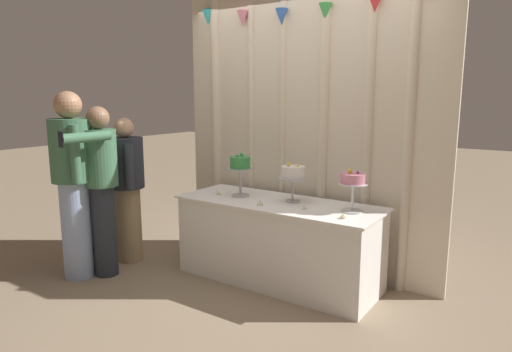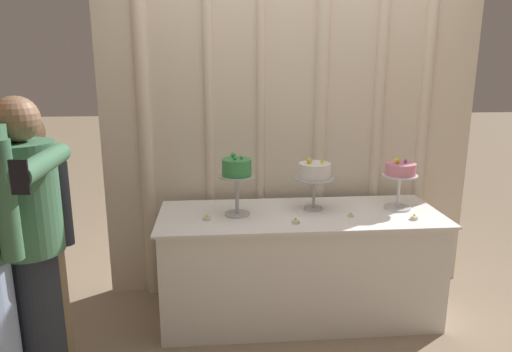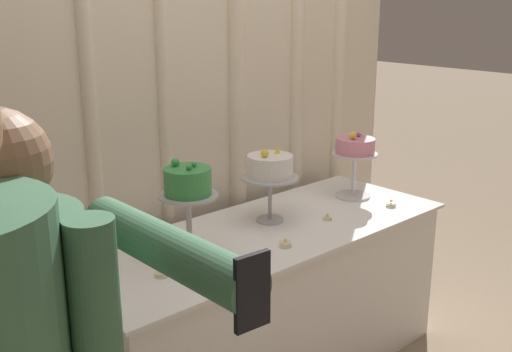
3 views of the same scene
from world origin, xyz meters
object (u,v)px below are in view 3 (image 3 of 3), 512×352
(cake_display_center, at_px, (270,170))
(tealight_far_right, at_px, (391,204))
(cake_display_leftmost, at_px, (188,189))
(tealight_near_left, at_px, (285,244))
(cake_display_rightmost, at_px, (355,152))
(tealight_far_left, at_px, (161,274))
(cake_table, at_px, (264,304))
(tealight_near_right, at_px, (327,218))

(cake_display_center, bearing_deg, tealight_far_right, -23.57)
(cake_display_leftmost, height_order, tealight_near_left, cake_display_leftmost)
(tealight_near_left, bearing_deg, cake_display_rightmost, 17.79)
(cake_display_rightmost, xyz_separation_m, tealight_far_left, (-1.27, -0.12, -0.23))
(cake_display_rightmost, relative_size, tealight_far_right, 7.24)
(tealight_far_right, bearing_deg, tealight_far_left, 175.47)
(cake_display_rightmost, relative_size, tealight_near_left, 6.85)
(cake_table, relative_size, tealight_near_left, 35.99)
(tealight_far_left, bearing_deg, tealight_near_right, -1.10)
(cake_display_leftmost, bearing_deg, cake_table, -0.20)
(tealight_far_left, xyz_separation_m, tealight_near_left, (0.54, -0.11, 0.00))
(cake_table, distance_m, tealight_far_left, 0.72)
(tealight_far_left, height_order, tealight_near_left, tealight_near_left)
(cake_display_center, relative_size, tealight_far_right, 7.28)
(cake_table, bearing_deg, cake_display_center, 35.37)
(tealight_near_right, bearing_deg, cake_display_center, 140.23)
(cake_table, relative_size, cake_display_leftmost, 4.59)
(cake_display_leftmost, xyz_separation_m, tealight_far_left, (-0.19, -0.08, -0.27))
(cake_display_leftmost, distance_m, tealight_near_right, 0.78)
(cake_display_center, distance_m, tealight_far_left, 0.76)
(cake_display_rightmost, height_order, tealight_far_right, cake_display_rightmost)
(cake_table, distance_m, cake_display_rightmost, 0.90)
(cake_display_leftmost, relative_size, tealight_near_right, 9.59)
(cake_display_leftmost, height_order, cake_display_rightmost, cake_display_leftmost)
(cake_display_center, xyz_separation_m, tealight_near_left, (-0.17, -0.27, -0.24))
(cake_table, relative_size, tealight_near_right, 43.99)
(cake_display_center, bearing_deg, cake_display_rightmost, -3.33)
(cake_table, height_order, cake_display_rightmost, cake_display_rightmost)
(cake_display_center, relative_size, tealight_near_left, 6.89)
(tealight_near_right, distance_m, tealight_far_right, 0.39)
(cake_display_leftmost, xyz_separation_m, tealight_far_right, (1.10, -0.19, -0.27))
(tealight_far_right, bearing_deg, cake_display_rightmost, 95.60)
(tealight_near_right, bearing_deg, tealight_near_left, -165.47)
(cake_display_center, distance_m, tealight_near_right, 0.36)
(cake_table, height_order, tealight_near_left, tealight_near_left)
(cake_table, xyz_separation_m, cake_display_rightmost, (0.67, 0.04, 0.61))
(tealight_near_left, distance_m, tealight_far_right, 0.75)
(tealight_far_left, xyz_separation_m, tealight_near_right, (0.91, -0.02, -0.00))
(cake_table, xyz_separation_m, cake_display_center, (0.10, 0.07, 0.61))
(cake_display_leftmost, height_order, cake_display_center, cake_display_leftmost)
(tealight_near_left, relative_size, tealight_near_right, 1.22)
(tealight_far_left, distance_m, tealight_near_right, 0.91)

